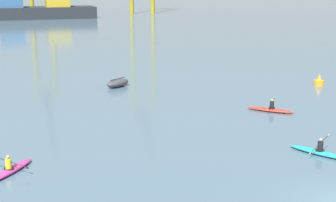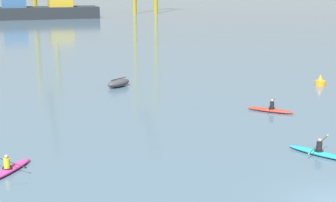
% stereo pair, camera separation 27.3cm
% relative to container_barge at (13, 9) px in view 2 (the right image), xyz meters
% --- Properties ---
extents(container_barge, '(40.38, 8.75, 7.02)m').
position_rel_container_barge_xyz_m(container_barge, '(0.00, 0.00, 0.00)').
color(container_barge, '#1E2328').
rests_on(container_barge, ground).
extents(capsized_dinghy, '(2.75, 2.42, 0.76)m').
position_rel_container_barge_xyz_m(capsized_dinghy, '(6.83, -85.91, -1.99)').
color(capsized_dinghy, '#38383D').
rests_on(capsized_dinghy, ground).
extents(channel_buoy, '(0.90, 0.90, 1.00)m').
position_rel_container_barge_xyz_m(channel_buoy, '(24.16, -91.03, -1.99)').
color(channel_buoy, orange).
rests_on(channel_buoy, ground).
extents(kayak_magenta, '(2.56, 3.05, 0.95)m').
position_rel_container_barge_xyz_m(kayak_magenta, '(-2.77, -104.17, -2.17)').
color(kayak_magenta, '#C13384').
rests_on(kayak_magenta, ground).
extents(kayak_red, '(2.83, 2.82, 0.95)m').
position_rel_container_barge_xyz_m(kayak_red, '(15.30, -97.86, -2.17)').
color(kayak_red, red).
rests_on(kayak_red, ground).
extents(kayak_teal, '(2.12, 3.28, 0.96)m').
position_rel_container_barge_xyz_m(kayak_teal, '(13.16, -106.71, -2.17)').
color(kayak_teal, teal).
rests_on(kayak_teal, ground).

